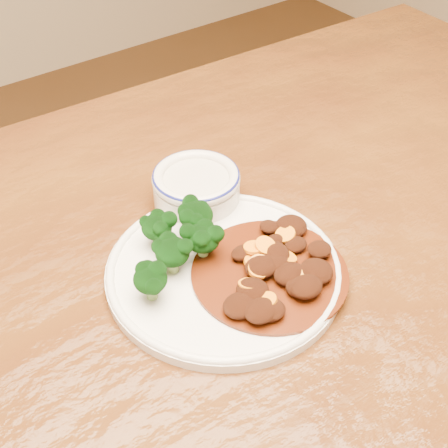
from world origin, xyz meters
TOP-DOWN VIEW (x-y plane):
  - dining_table at (0.00, 0.00)m, footprint 1.54×0.96m
  - dinner_plate at (0.01, 0.01)m, footprint 0.26×0.26m
  - broccoli_florets at (-0.02, 0.05)m, footprint 0.13×0.10m
  - mince_stew at (0.04, -0.03)m, footprint 0.17×0.17m
  - dip_bowl at (0.05, 0.13)m, footprint 0.11×0.11m

SIDE VIEW (x-z plane):
  - dining_table at x=0.00m, z-range 0.30..1.05m
  - dinner_plate at x=0.01m, z-range 0.75..0.77m
  - mince_stew at x=0.04m, z-range 0.76..0.79m
  - dip_bowl at x=0.05m, z-range 0.75..0.80m
  - broccoli_florets at x=-0.02m, z-range 0.77..0.81m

